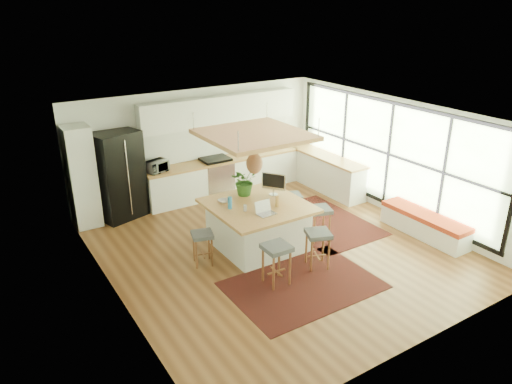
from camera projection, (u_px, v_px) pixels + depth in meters
floor at (278, 248)px, 9.76m from camera, size 7.00×7.00×0.00m
ceiling at (280, 117)px, 8.74m from camera, size 7.00×7.00×0.00m
wall_back at (198, 143)px, 11.99m from camera, size 6.50×0.00×6.50m
wall_front at (427, 266)px, 6.52m from camera, size 6.50×0.00×6.50m
wall_left at (111, 226)px, 7.64m from camera, size 0.00×7.00×7.00m
wall_right at (397, 158)px, 10.87m from camera, size 0.00×7.00×7.00m
window_wall at (396, 156)px, 10.83m from camera, size 0.10×6.20×2.60m
pantry at (82, 177)px, 10.36m from camera, size 0.55×0.60×2.25m
back_counter_base at (225, 177)px, 12.36m from camera, size 4.20×0.60×0.88m
back_counter_top at (224, 160)px, 12.18m from camera, size 4.24×0.64×0.05m
backsplash at (218, 140)px, 12.25m from camera, size 4.20×0.02×0.80m
upper_cabinets at (220, 110)px, 11.82m from camera, size 4.20×0.34×0.70m
range at (216, 176)px, 12.21m from camera, size 0.76×0.62×1.00m
right_counter_base at (326, 173)px, 12.61m from camera, size 0.60×2.50×0.88m
right_counter_top at (327, 156)px, 12.44m from camera, size 0.64×2.54×0.05m
window_bench at (424, 225)px, 10.19m from camera, size 0.52×2.00×0.50m
ceiling_panel at (254, 149)px, 9.15m from camera, size 1.86×1.86×0.80m
rug_near at (303, 285)px, 8.49m from camera, size 2.60×1.80×0.01m
rug_right at (321, 222)px, 10.87m from camera, size 1.80×2.60×0.01m
fridge at (118, 179)px, 10.85m from camera, size 1.18×1.03×2.01m
island at (258, 225)px, 9.68m from camera, size 1.85×1.85×0.93m
stool_near_left at (276, 266)px, 8.43m from camera, size 0.46×0.46×0.76m
stool_near_right at (317, 250)px, 8.96m from camera, size 0.56×0.56×0.73m
stool_right_front at (319, 224)px, 9.96m from camera, size 0.55×0.55×0.73m
stool_right_back at (292, 206)px, 10.83m from camera, size 0.49×0.49×0.65m
stool_left_side at (203, 247)px, 9.06m from camera, size 0.48×0.48×0.65m
laptop at (267, 209)px, 9.01m from camera, size 0.37×0.39×0.26m
monitor at (274, 183)px, 9.85m from camera, size 0.45×0.53×0.48m
microwave at (157, 165)px, 11.20m from camera, size 0.56×0.42×0.34m
island_plant at (244, 184)px, 9.87m from camera, size 0.76×0.79×0.48m
island_bowl at (224, 201)px, 9.58m from camera, size 0.22×0.22×0.05m
island_bottle_0 at (231, 204)px, 9.27m from camera, size 0.07×0.07×0.19m
island_bottle_1 at (244, 207)px, 9.15m from camera, size 0.07×0.07×0.19m
island_bottle_2 at (277, 202)px, 9.35m from camera, size 0.07×0.07×0.19m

